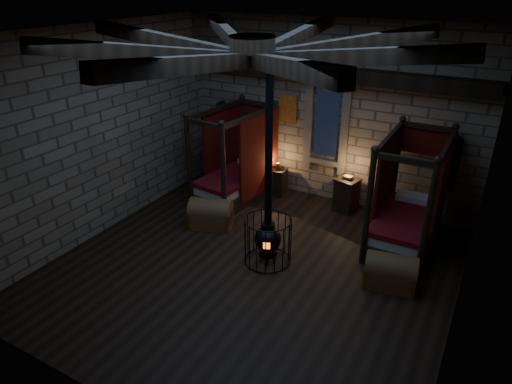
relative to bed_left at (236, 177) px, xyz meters
The scene contains 8 objects.
room 4.36m from the bed_left, 51.70° to the right, with size 7.02×7.02×4.29m.
bed_left is the anchor object (origin of this frame).
bed_right 4.09m from the bed_left, ahead, with size 1.16×2.17×2.26m.
trunk_left 1.55m from the bed_left, 80.05° to the right, with size 1.04×0.84×0.66m.
trunk_right 4.57m from the bed_left, 22.31° to the right, with size 0.95×0.70×0.64m.
nightstand_left 1.04m from the bed_left, 38.65° to the left, with size 0.46×0.44×0.84m.
nightstand_right 2.66m from the bed_left, 13.73° to the left, with size 0.60×0.58×0.88m.
stove 2.89m from the bed_left, 46.78° to the right, with size 0.90×0.90×4.05m.
Camera 1 is at (3.55, -6.22, 4.99)m, focal length 32.00 mm.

